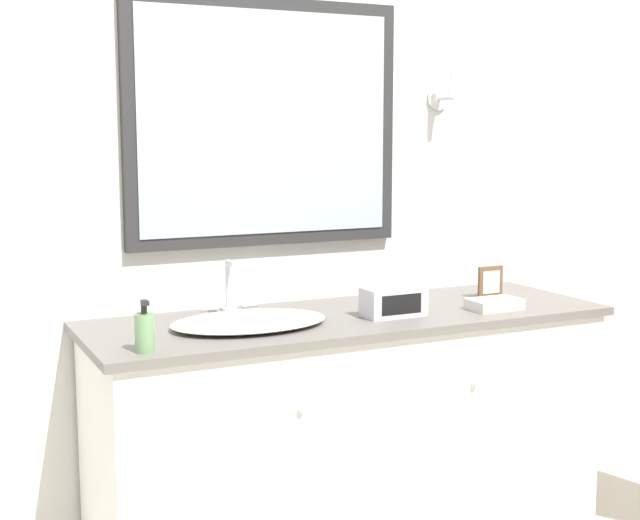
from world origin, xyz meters
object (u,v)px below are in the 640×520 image
soap_bottle (145,332)px  appliance_box (394,302)px  picture_frame (490,282)px  sink_basin (249,320)px

soap_bottle → appliance_box: bearing=7.6°
soap_bottle → picture_frame: soap_bottle is taller
sink_basin → soap_bottle: 0.45m
soap_bottle → appliance_box: (0.91, 0.12, -0.01)m
sink_basin → picture_frame: (1.03, 0.07, 0.04)m
appliance_box → picture_frame: bearing=15.5°
sink_basin → soap_bottle: bearing=-153.9°
sink_basin → appliance_box: (0.51, -0.07, 0.03)m
sink_basin → appliance_box: 0.52m
soap_bottle → sink_basin: bearing=26.1°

